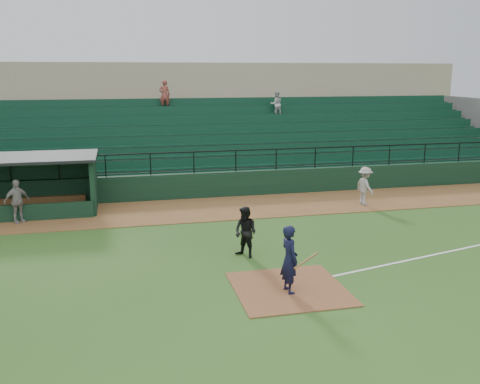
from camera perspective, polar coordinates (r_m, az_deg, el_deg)
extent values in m
plane|color=#2C541B|center=(15.62, 4.20, -9.03)|extent=(90.00, 90.00, 0.00)
cube|color=brown|center=(23.00, -1.69, -1.74)|extent=(40.00, 4.00, 0.03)
cube|color=brown|center=(14.73, 5.37, -10.38)|extent=(3.00, 3.00, 0.03)
cube|color=black|center=(24.96, -2.70, 0.80)|extent=(36.00, 0.35, 1.20)
cylinder|color=black|center=(24.68, -2.74, 4.44)|extent=(36.00, 0.06, 0.06)
cube|color=slate|center=(29.52, -4.45, 5.02)|extent=(36.00, 9.00, 3.60)
cube|color=#103C27|center=(28.97, -4.31, 5.78)|extent=(34.56, 8.00, 4.05)
cube|color=tan|center=(35.78, -6.08, 8.62)|extent=(38.00, 3.00, 6.40)
cube|color=slate|center=(33.77, -5.68, 9.23)|extent=(36.00, 2.00, 0.20)
imported|color=silver|center=(32.17, 3.96, 9.48)|extent=(0.75, 0.58, 1.54)
imported|color=brown|center=(31.87, -8.17, 10.35)|extent=(0.64, 0.42, 1.76)
cube|color=black|center=(23.42, -15.57, 0.91)|extent=(0.20, 2.60, 2.30)
imported|color=black|center=(14.19, 5.38, -7.28)|extent=(0.53, 0.74, 1.88)
cylinder|color=olive|center=(14.14, 7.19, -7.37)|extent=(0.79, 0.34, 0.35)
imported|color=black|center=(16.81, 0.61, -4.40)|extent=(0.99, 1.02, 1.65)
imported|color=#A29D98|center=(23.95, 13.39, 0.63)|extent=(0.80, 1.19, 1.70)
imported|color=gray|center=(22.29, -23.03, -0.93)|extent=(1.08, 0.90, 1.72)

